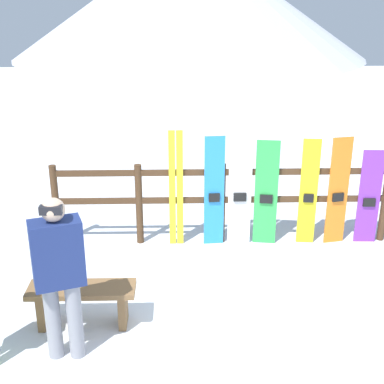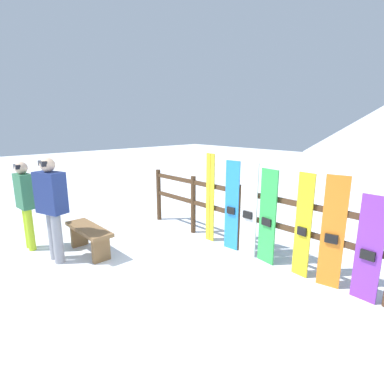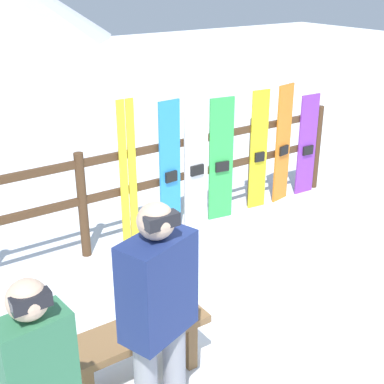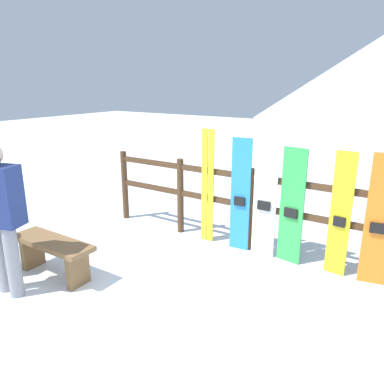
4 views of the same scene
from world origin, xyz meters
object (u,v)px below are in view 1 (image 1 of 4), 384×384
object	(u,v)px
snowboard_yellow	(308,193)
ski_pair_yellow	(176,189)
snowboard_orange	(338,192)
bench	(82,298)
person_navy	(59,269)
snowboard_blue	(214,192)
snowboard_purple	(369,197)
snowboard_white	(240,191)
snowboard_green	(266,194)

from	to	relation	value
snowboard_yellow	ski_pair_yellow	bearing A→B (deg)	179.89
snowboard_orange	ski_pair_yellow	bearing A→B (deg)	179.91
bench	person_navy	bearing A→B (deg)	-99.36
ski_pair_yellow	snowboard_blue	bearing A→B (deg)	-0.36
snowboard_yellow	snowboard_orange	xyz separation A→B (m)	(0.41, 0.00, 0.01)
person_navy	snowboard_yellow	distance (m)	3.82
snowboard_orange	snowboard_purple	xyz separation A→B (m)	(0.45, -0.00, -0.09)
ski_pair_yellow	snowboard_yellow	world-z (taller)	ski_pair_yellow
snowboard_white	snowboard_yellow	distance (m)	0.95
person_navy	ski_pair_yellow	distance (m)	2.68
snowboard_orange	snowboard_blue	bearing A→B (deg)	180.00
snowboard_green	person_navy	bearing A→B (deg)	-133.65
bench	snowboard_yellow	world-z (taller)	snowboard_yellow
snowboard_purple	snowboard_yellow	bearing A→B (deg)	179.99
ski_pair_yellow	snowboard_green	xyz separation A→B (m)	(1.25, -0.00, -0.08)
snowboard_green	snowboard_purple	world-z (taller)	snowboard_green
snowboard_blue	snowboard_white	xyz separation A→B (m)	(0.36, 0.00, 0.00)
bench	snowboard_orange	world-z (taller)	snowboard_orange
snowboard_white	snowboard_blue	bearing A→B (deg)	-180.00
ski_pair_yellow	snowboard_yellow	xyz separation A→B (m)	(1.84, -0.00, -0.07)
snowboard_yellow	snowboard_green	bearing A→B (deg)	-180.00
bench	snowboard_purple	xyz separation A→B (m)	(3.70, 1.93, 0.34)
snowboard_blue	snowboard_orange	size ratio (longest dim) A/B	1.02
snowboard_blue	person_navy	bearing A→B (deg)	-123.39
snowboard_white	snowboard_orange	world-z (taller)	snowboard_white
person_navy	ski_pair_yellow	xyz separation A→B (m)	(1.09, 2.45, -0.14)
snowboard_blue	snowboard_orange	bearing A→B (deg)	-0.00
bench	ski_pair_yellow	distance (m)	2.23
bench	person_navy	size ratio (longest dim) A/B	0.68
snowboard_yellow	snowboard_white	bearing A→B (deg)	180.00
person_navy	snowboard_blue	distance (m)	2.93
snowboard_white	snowboard_orange	bearing A→B (deg)	-0.00
snowboard_purple	bench	bearing A→B (deg)	-152.44
person_navy	snowboard_orange	size ratio (longest dim) A/B	1.09
snowboard_green	snowboard_orange	bearing A→B (deg)	0.00
snowboard_white	snowboard_green	world-z (taller)	snowboard_white
bench	snowboard_blue	world-z (taller)	snowboard_blue
ski_pair_yellow	snowboard_orange	xyz separation A→B (m)	(2.25, -0.00, -0.06)
bench	ski_pair_yellow	xyz separation A→B (m)	(1.00, 1.93, 0.49)
snowboard_blue	snowboard_purple	world-z (taller)	snowboard_blue
bench	snowboard_orange	size ratio (longest dim) A/B	0.73
snowboard_yellow	person_navy	bearing A→B (deg)	-140.07
snowboard_yellow	snowboard_blue	bearing A→B (deg)	180.00
snowboard_purple	snowboard_white	bearing A→B (deg)	179.99
person_navy	snowboard_blue	world-z (taller)	person_navy
bench	snowboard_green	xyz separation A→B (m)	(2.25, 1.93, 0.42)
bench	snowboard_white	world-z (taller)	snowboard_white
snowboard_blue	snowboard_white	bearing A→B (deg)	0.00
snowboard_blue	snowboard_green	distance (m)	0.72
snowboard_yellow	snowboard_purple	size ratio (longest dim) A/B	1.12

